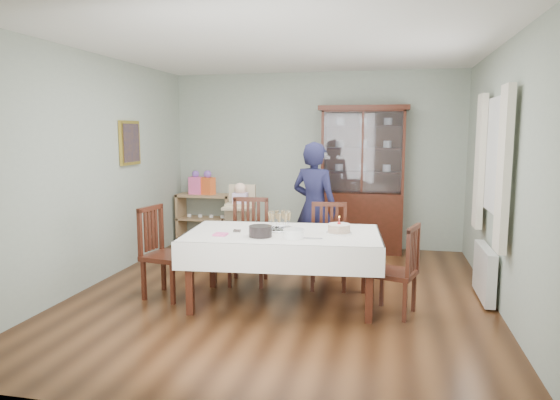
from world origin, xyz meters
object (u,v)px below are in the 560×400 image
(chair_end_left, at_px, (166,270))
(gift_bag_orange, at_px, (208,184))
(dining_table, at_px, (283,267))
(sideboard, at_px, (205,219))
(gift_bag_pink, at_px, (196,184))
(chair_far_left, at_px, (248,258))
(woman, at_px, (314,208))
(china_cabinet, at_px, (362,177))
(birthday_cake, at_px, (339,229))
(chair_end_right, at_px, (395,288))
(chair_far_right, at_px, (328,262))
(high_chair, at_px, (241,232))
(champagne_tray, at_px, (280,224))

(chair_end_left, xyz_separation_m, gift_bag_orange, (-0.47, 2.60, 0.68))
(dining_table, distance_m, sideboard, 3.13)
(gift_bag_pink, bearing_deg, chair_far_left, -53.56)
(woman, bearing_deg, gift_bag_pink, -11.57)
(chair_end_left, bearing_deg, woman, -38.32)
(china_cabinet, distance_m, sideboard, 2.60)
(birthday_cake, bearing_deg, chair_end_right, -13.91)
(dining_table, xyz_separation_m, sideboard, (-1.82, 2.55, 0.02))
(chair_far_right, xyz_separation_m, gift_bag_orange, (-2.16, 1.87, 0.68))
(high_chair, bearing_deg, birthday_cake, -48.00)
(china_cabinet, xyz_separation_m, chair_far_right, (-0.28, -1.86, -0.83))
(chair_end_left, height_order, champagne_tray, chair_end_left)
(chair_end_left, bearing_deg, dining_table, -77.37)
(chair_far_right, xyz_separation_m, chair_end_right, (0.75, -0.74, -0.02))
(china_cabinet, xyz_separation_m, sideboard, (-2.50, 0.02, -0.72))
(china_cabinet, bearing_deg, gift_bag_pink, 179.97)
(dining_table, height_order, china_cabinet, china_cabinet)
(dining_table, bearing_deg, champagne_tray, 119.69)
(sideboard, xyz_separation_m, birthday_cake, (2.39, -2.49, 0.41))
(dining_table, relative_size, china_cabinet, 0.96)
(chair_end_right, bearing_deg, woman, -125.60)
(chair_far_left, bearing_deg, gift_bag_pink, 120.99)
(chair_far_left, bearing_deg, chair_end_left, -142.45)
(chair_far_right, height_order, gift_bag_orange, gift_bag_orange)
(sideboard, height_order, woman, woman)
(woman, height_order, birthday_cake, woman)
(china_cabinet, height_order, chair_end_right, china_cabinet)
(gift_bag_pink, bearing_deg, chair_end_left, -75.47)
(birthday_cake, bearing_deg, chair_far_right, 105.98)
(chair_end_left, distance_m, woman, 2.02)
(chair_end_left, distance_m, gift_bag_orange, 2.73)
(sideboard, bearing_deg, chair_end_right, -41.53)
(chair_far_left, height_order, chair_end_left, chair_far_left)
(sideboard, distance_m, chair_far_left, 2.31)
(champagne_tray, bearing_deg, woman, 79.57)
(champagne_tray, bearing_deg, chair_end_left, -171.91)
(china_cabinet, height_order, birthday_cake, china_cabinet)
(chair_far_right, bearing_deg, dining_table, -127.72)
(dining_table, bearing_deg, gift_bag_pink, 127.82)
(chair_end_right, bearing_deg, high_chair, -109.42)
(sideboard, xyz_separation_m, high_chair, (0.93, -1.11, 0.03))
(dining_table, bearing_deg, birthday_cake, 5.95)
(high_chair, distance_m, gift_bag_orange, 1.50)
(woman, xyz_separation_m, gift_bag_orange, (-1.91, 1.29, 0.14))
(dining_table, height_order, gift_bag_pink, gift_bag_pink)
(china_cabinet, xyz_separation_m, gift_bag_orange, (-2.44, 0.00, -0.15))
(chair_far_left, relative_size, high_chair, 0.90)
(chair_end_left, bearing_deg, chair_far_left, -37.58)
(chair_far_left, relative_size, chair_far_right, 1.04)
(dining_table, distance_m, woman, 1.32)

